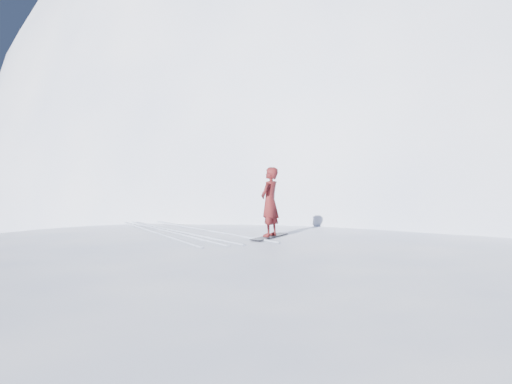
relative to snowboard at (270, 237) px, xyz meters
The scene contains 8 objects.
ground 3.61m from the snowboard, 125.02° to the right, with size 400.00×400.00×0.00m, color white.
near_ridge 2.60m from the snowboard, 124.11° to the left, with size 36.00×28.00×4.80m, color white.
summit_peak 31.48m from the snowboard, 49.32° to the left, with size 60.00×56.00×56.00m, color white.
peak_shoulder 19.85m from the snowboard, 64.58° to the left, with size 28.00×24.00×18.00m, color white.
wind_bumps 3.20m from the snowboard, behind, with size 16.00×14.40×1.00m.
snowboard is the anchor object (origin of this frame).
snowboarder 0.89m from the snowboard, ahead, with size 0.64×0.42×1.75m, color maroon.
board_tracks 2.64m from the snowboard, 135.49° to the left, with size 2.85×5.94×0.04m.
Camera 1 is at (-3.85, -11.15, 4.30)m, focal length 40.00 mm.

